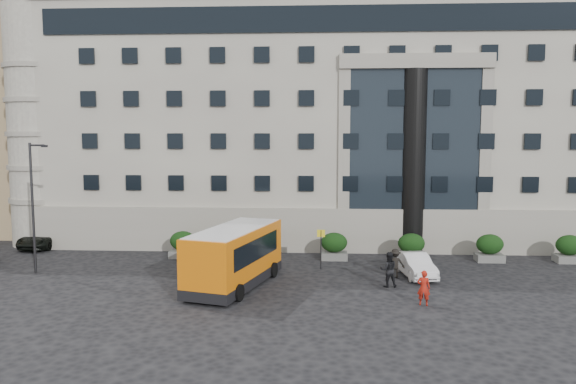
# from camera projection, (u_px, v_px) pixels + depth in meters

# --- Properties ---
(ground) EXTENTS (120.00, 120.00, 0.00)m
(ground) POSITION_uv_depth(u_px,v_px,m) (221.00, 290.00, 30.81)
(ground) COLOR black
(ground) RESTS_ON ground
(civic_building) EXTENTS (44.00, 24.00, 18.00)m
(civic_building) POSITION_uv_depth(u_px,v_px,m) (326.00, 128.00, 51.36)
(civic_building) COLOR gray
(civic_building) RESTS_ON ground
(entrance_column) EXTENTS (1.80, 1.80, 13.00)m
(entrance_column) POSITION_uv_depth(u_px,v_px,m) (413.00, 162.00, 39.67)
(entrance_column) COLOR black
(entrance_column) RESTS_ON ground
(apartment_far) EXTENTS (13.00, 13.00, 22.00)m
(apartment_far) POSITION_uv_depth(u_px,v_px,m) (56.00, 113.00, 68.86)
(apartment_far) COLOR #7C5D48
(apartment_far) RESTS_ON ground
(hedge_a) EXTENTS (1.80, 1.26, 1.84)m
(hedge_a) POSITION_uv_depth(u_px,v_px,m) (183.00, 244.00, 38.67)
(hedge_a) COLOR #51514F
(hedge_a) RESTS_ON ground
(hedge_b) EXTENTS (1.80, 1.26, 1.84)m
(hedge_b) POSITION_uv_depth(u_px,v_px,m) (258.00, 245.00, 38.38)
(hedge_b) COLOR #51514F
(hedge_b) RESTS_ON ground
(hedge_c) EXTENTS (1.80, 1.26, 1.84)m
(hedge_c) POSITION_uv_depth(u_px,v_px,m) (334.00, 246.00, 38.10)
(hedge_c) COLOR #51514F
(hedge_c) RESTS_ON ground
(hedge_d) EXTENTS (1.80, 1.26, 1.84)m
(hedge_d) POSITION_uv_depth(u_px,v_px,m) (411.00, 247.00, 37.81)
(hedge_d) COLOR #51514F
(hedge_d) RESTS_ON ground
(hedge_e) EXTENTS (1.80, 1.26, 1.84)m
(hedge_e) POSITION_uv_depth(u_px,v_px,m) (490.00, 248.00, 37.52)
(hedge_e) COLOR #51514F
(hedge_e) RESTS_ON ground
(hedge_f) EXTENTS (1.80, 1.26, 1.84)m
(hedge_f) POSITION_uv_depth(u_px,v_px,m) (569.00, 249.00, 37.23)
(hedge_f) COLOR #51514F
(hedge_f) RESTS_ON ground
(street_lamp) EXTENTS (1.16, 0.18, 8.00)m
(street_lamp) POSITION_uv_depth(u_px,v_px,m) (33.00, 203.00, 33.98)
(street_lamp) COLOR #262628
(street_lamp) RESTS_ON ground
(bus_stop_sign) EXTENTS (0.50, 0.08, 2.52)m
(bus_stop_sign) POSITION_uv_depth(u_px,v_px,m) (321.00, 242.00, 35.28)
(bus_stop_sign) COLOR #262628
(bus_stop_sign) RESTS_ON ground
(minibus) EXTENTS (4.80, 8.41, 3.32)m
(minibus) POSITION_uv_depth(u_px,v_px,m) (235.00, 254.00, 31.36)
(minibus) COLOR orange
(minibus) RESTS_ON ground
(red_truck) EXTENTS (3.11, 5.00, 2.50)m
(red_truck) POSITION_uv_depth(u_px,v_px,m) (109.00, 216.00, 49.61)
(red_truck) COLOR maroon
(red_truck) RESTS_ON ground
(parked_car_d) EXTENTS (2.38, 5.08, 1.41)m
(parked_car_d) POSITION_uv_depth(u_px,v_px,m) (44.00, 238.00, 42.30)
(parked_car_d) COLOR black
(parked_car_d) RESTS_ON ground
(white_taxi) EXTENTS (2.13, 4.44, 1.40)m
(white_taxi) POSITION_uv_depth(u_px,v_px,m) (415.00, 265.00, 33.63)
(white_taxi) COLOR silver
(white_taxi) RESTS_ON ground
(pedestrian_a) EXTENTS (0.73, 0.56, 1.78)m
(pedestrian_a) POSITION_uv_depth(u_px,v_px,m) (424.00, 288.00, 27.99)
(pedestrian_a) COLOR #AA1D11
(pedestrian_a) RESTS_ON ground
(pedestrian_b) EXTENTS (1.00, 0.80, 1.98)m
(pedestrian_b) POSITION_uv_depth(u_px,v_px,m) (388.00, 269.00, 31.33)
(pedestrian_b) COLOR black
(pedestrian_b) RESTS_ON ground
(pedestrian_c) EXTENTS (1.21, 0.81, 1.75)m
(pedestrian_c) POSITION_uv_depth(u_px,v_px,m) (395.00, 263.00, 33.26)
(pedestrian_c) COLOR black
(pedestrian_c) RESTS_ON ground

